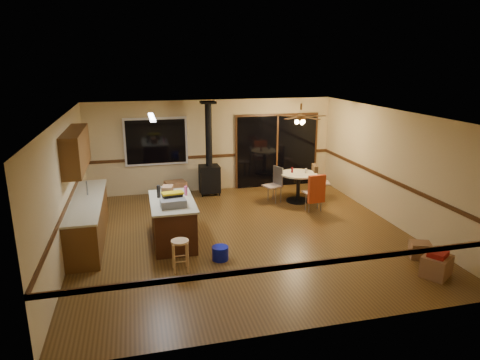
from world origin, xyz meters
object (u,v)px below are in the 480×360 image
object	(u,v)px
bar_stool	(180,255)
box_corner_b	(420,250)
box_under_window	(176,189)
kitchen_island	(173,221)
chair_right	(315,178)
toolbox_grey	(173,203)
toolbox_black	(173,199)
blue_bucket	(220,253)
chair_near	(316,189)
box_corner_a	(436,266)
wood_stove	(209,169)
dining_table	(298,182)
chair_left	(275,180)

from	to	relation	value
bar_stool	box_corner_b	xyz separation A→B (m)	(4.51, -0.57, -0.14)
box_under_window	box_corner_b	distance (m)	6.46
kitchen_island	chair_right	size ratio (longest dim) A/B	2.40
box_corner_b	kitchen_island	bearing A→B (deg)	157.38
toolbox_grey	box_corner_b	bearing A→B (deg)	-17.92
toolbox_black	box_corner_b	bearing A→B (deg)	-20.33
blue_bucket	chair_near	size ratio (longest dim) A/B	0.45
box_corner_a	box_corner_b	world-z (taller)	box_corner_a
kitchen_island	toolbox_black	size ratio (longest dim) A/B	4.52
wood_stove	box_corner_b	distance (m)	5.91
kitchen_island	wood_stove	size ratio (longest dim) A/B	0.67
kitchen_island	toolbox_grey	distance (m)	0.67
bar_stool	chair_right	size ratio (longest dim) A/B	0.82
toolbox_grey	dining_table	xyz separation A→B (m)	(3.49, 2.28, -0.44)
toolbox_grey	chair_near	distance (m)	3.89
box_under_window	toolbox_black	bearing A→B (deg)	-96.10
chair_near	toolbox_black	bearing A→B (deg)	-161.67
dining_table	box_corner_b	xyz separation A→B (m)	(1.03, -3.75, -0.38)
kitchen_island	bar_stool	xyz separation A→B (m)	(0.01, -1.31, -0.16)
box_under_window	wood_stove	bearing A→B (deg)	-0.38
chair_left	chair_near	distance (m)	1.24
chair_right	wood_stove	bearing A→B (deg)	158.02
blue_bucket	chair_right	distance (m)	4.44
wood_stove	box_under_window	distance (m)	1.08
box_corner_b	dining_table	bearing A→B (deg)	105.35
blue_bucket	box_corner_a	xyz separation A→B (m)	(3.54, -1.53, 0.06)
wood_stove	bar_stool	distance (m)	4.57
chair_right	blue_bucket	bearing A→B (deg)	-136.90
kitchen_island	toolbox_black	bearing A→B (deg)	-89.82
chair_left	wood_stove	bearing A→B (deg)	146.43
box_under_window	box_corner_a	xyz separation A→B (m)	(3.97, -5.65, -0.03)
dining_table	chair_right	world-z (taller)	chair_right
kitchen_island	toolbox_grey	world-z (taller)	toolbox_grey
bar_stool	dining_table	bearing A→B (deg)	42.39
toolbox_grey	chair_near	world-z (taller)	toolbox_grey
box_corner_b	toolbox_grey	bearing A→B (deg)	162.08
toolbox_black	blue_bucket	xyz separation A→B (m)	(0.78, -0.85, -0.87)
bar_stool	dining_table	distance (m)	4.72
dining_table	bar_stool	bearing A→B (deg)	-137.61
chair_right	box_corner_a	xyz separation A→B (m)	(0.31, -4.55, -0.41)
chair_right	box_corner_b	world-z (taller)	chair_right
toolbox_grey	box_under_window	size ratio (longest dim) A/B	0.89
kitchen_island	box_under_window	size ratio (longest dim) A/B	3.07
dining_table	box_under_window	bearing A→B (deg)	159.20
chair_left	box_corner_a	xyz separation A→B (m)	(1.44, -4.59, -0.40)
dining_table	blue_bucket	bearing A→B (deg)	-132.73
bar_stool	dining_table	size ratio (longest dim) A/B	0.59
toolbox_black	box_under_window	distance (m)	3.38
kitchen_island	chair_near	world-z (taller)	chair_near
wood_stove	toolbox_grey	size ratio (longest dim) A/B	5.18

